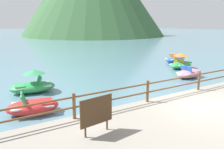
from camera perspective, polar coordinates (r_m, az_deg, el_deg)
ground_plane at (r=46.51m, az=-22.05°, el=7.35°), size 200.00×200.00×0.00m
dock_railing at (r=11.13m, az=15.55°, el=-2.19°), size 23.92×0.12×0.95m
sign_board at (r=7.07m, az=-3.91°, el=-9.17°), size 1.17×0.20×1.19m
pedal_boat_0 at (r=22.66m, az=15.48°, el=3.65°), size 2.21×1.25×0.90m
pedal_boat_1 at (r=16.79m, az=18.67°, el=0.25°), size 2.22×1.30×0.88m
pedal_boat_2 at (r=10.28m, az=-19.14°, el=-7.55°), size 2.34×1.64×0.91m
pedal_boat_3 at (r=13.28m, az=-19.15°, el=-2.47°), size 2.53×1.52×1.26m
pedal_boat_4 at (r=20.00m, az=16.85°, el=2.71°), size 2.66×1.75×1.27m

